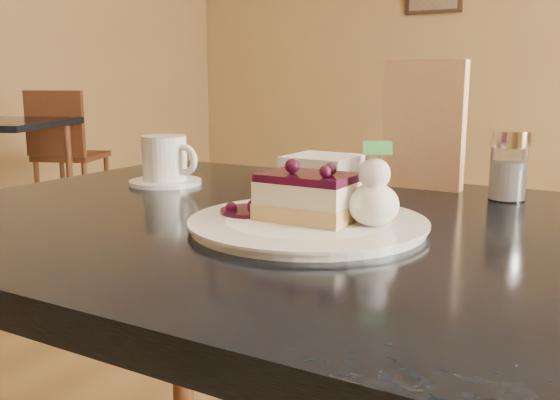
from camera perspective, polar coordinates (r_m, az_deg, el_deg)
The scene contains 9 objects.
main_table at distance 0.88m, azimuth 4.07°, elevation -7.01°, with size 1.23×0.83×0.76m.
dessert_plate at distance 0.81m, azimuth 2.56°, elevation -2.23°, with size 0.30×0.30×0.01m, color white.
cheesecake_slice at distance 0.80m, azimuth 2.58°, elevation 0.27°, with size 0.12×0.09×0.06m.
whipped_cream at distance 0.78m, azimuth 8.56°, elevation -0.42°, with size 0.06×0.06×0.06m.
berry_sauce at distance 0.85m, azimuth -2.76°, elevation -1.03°, with size 0.08×0.08×0.01m, color #360624.
coffee_set at distance 1.16m, azimuth -10.40°, elevation 3.36°, with size 0.14×0.13×0.09m.
menu_card at distance 1.13m, azimuth 12.98°, elevation 6.69°, with size 0.14×0.03×0.22m, color #F6E9C1.
sugar_shaker at distance 1.05m, azimuth 20.19°, elevation 3.01°, with size 0.06×0.06×0.11m.
napkin_stack at distance 1.17m, azimuth 3.87°, elevation 2.86°, with size 0.12×0.12×0.05m, color white.
Camera 1 is at (0.27, -0.53, 0.96)m, focal length 40.00 mm.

